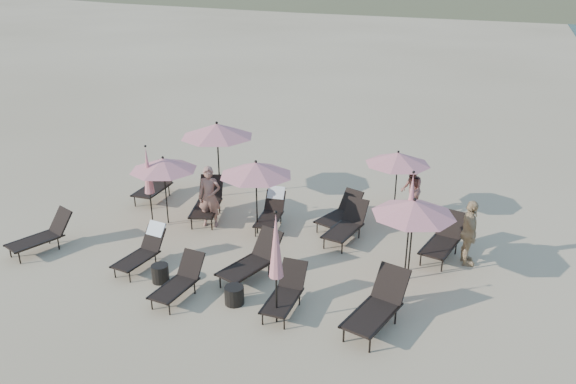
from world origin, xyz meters
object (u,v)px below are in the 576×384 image
at_px(umbrella_closed_0, 276,246).
at_px(umbrella_closed_1, 411,203).
at_px(side_table_0, 160,273).
at_px(umbrella_open_3, 217,130).
at_px(lounger_5, 378,305).
at_px(umbrella_open_2, 414,208).
at_px(lounger_11, 443,239).
at_px(umbrella_open_1, 256,169).
at_px(lounger_7, 208,202).
at_px(beachgoer_c, 469,233).
at_px(lounger_2, 179,281).
at_px(beachgoer_b, 411,190).
at_px(lounger_9, 347,224).
at_px(beachgoer_a, 210,197).
at_px(umbrella_closed_2, 148,171).
at_px(lounger_1, 143,249).
at_px(umbrella_open_4, 398,158).
at_px(lounger_0, 43,234).
at_px(side_table_1, 234,295).
at_px(lounger_4, 285,292).
at_px(lounger_10, 341,212).
at_px(lounger_6, 156,184).
at_px(lounger_3, 253,260).
at_px(umbrella_open_0, 163,164).
at_px(lounger_8, 271,210).

bearing_deg(umbrella_closed_0, umbrella_closed_1, 56.40).
bearing_deg(side_table_0, umbrella_open_3, 103.35).
distance_m(lounger_5, umbrella_open_2, 2.51).
distance_m(lounger_11, umbrella_open_1, 5.14).
relative_size(lounger_7, beachgoer_c, 1.16).
bearing_deg(lounger_2, beachgoer_b, 62.93).
height_order(lounger_9, beachgoer_a, beachgoer_a).
bearing_deg(umbrella_closed_2, lounger_5, -18.18).
distance_m(lounger_5, lounger_9, 3.92).
distance_m(lounger_1, lounger_9, 5.29).
bearing_deg(umbrella_open_1, umbrella_open_4, 38.28).
distance_m(umbrella_open_1, beachgoer_a, 1.76).
xyz_separation_m(lounger_0, umbrella_closed_1, (8.91, 2.42, 1.35)).
height_order(side_table_0, side_table_1, side_table_0).
bearing_deg(umbrella_open_3, side_table_1, -58.89).
bearing_deg(lounger_1, side_table_1, -7.73).
bearing_deg(side_table_1, lounger_7, 126.30).
bearing_deg(lounger_2, side_table_0, 157.98).
bearing_deg(side_table_0, lounger_11, 32.32).
distance_m(lounger_4, lounger_10, 4.41).
relative_size(umbrella_open_2, side_table_1, 4.80).
bearing_deg(beachgoer_a, umbrella_open_3, 95.38).
bearing_deg(lounger_6, lounger_7, -20.76).
bearing_deg(lounger_2, umbrella_open_4, 64.28).
distance_m(lounger_2, lounger_3, 1.78).
bearing_deg(umbrella_open_0, lounger_11, 6.99).
height_order(lounger_4, side_table_0, lounger_4).
height_order(lounger_6, lounger_8, lounger_6).
relative_size(lounger_6, umbrella_closed_2, 0.75).
distance_m(umbrella_open_0, beachgoer_b, 7.17).
relative_size(lounger_8, umbrella_open_1, 0.76).
distance_m(lounger_9, beachgoer_c, 3.15).
xyz_separation_m(lounger_9, umbrella_open_0, (-5.05, -0.88, 1.34)).
height_order(lounger_4, umbrella_open_3, umbrella_open_3).
bearing_deg(umbrella_closed_0, beachgoer_a, 134.52).
bearing_deg(side_table_1, umbrella_closed_1, 41.48).
relative_size(umbrella_open_2, side_table_0, 4.83).
relative_size(umbrella_open_1, umbrella_closed_2, 0.88).
height_order(umbrella_open_2, umbrella_open_3, umbrella_open_3).
xyz_separation_m(lounger_1, lounger_11, (6.72, 3.26, 0.01)).
distance_m(lounger_9, side_table_0, 5.04).
bearing_deg(lounger_4, beachgoer_b, 73.95).
bearing_deg(beachgoer_a, lounger_1, -114.37).
relative_size(lounger_7, lounger_8, 1.21).
xyz_separation_m(umbrella_open_0, umbrella_closed_2, (-0.27, -0.36, -0.11)).
xyz_separation_m(lounger_2, umbrella_open_4, (3.51, 6.11, 1.39)).
bearing_deg(umbrella_open_1, lounger_4, -56.00).
distance_m(umbrella_open_0, umbrella_open_1, 2.68).
distance_m(lounger_10, umbrella_closed_2, 5.45).
distance_m(lounger_0, umbrella_open_3, 5.82).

